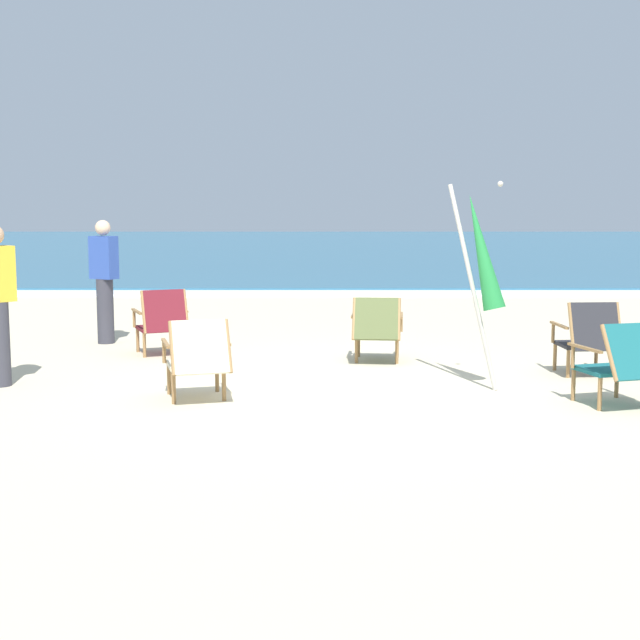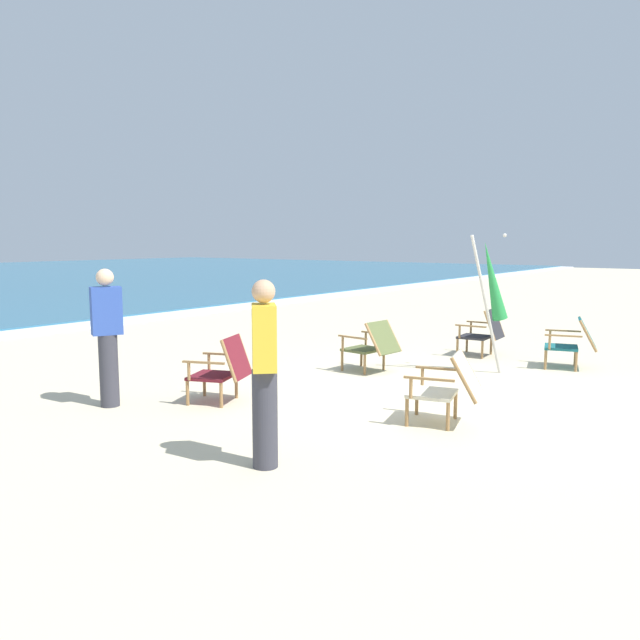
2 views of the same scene
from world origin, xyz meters
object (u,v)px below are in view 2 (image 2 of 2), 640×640
at_px(umbrella_furled_green, 492,283).
at_px(person_near_chairs, 264,372).
at_px(beach_chair_front_left, 223,368).
at_px(beach_chair_far_center, 484,331).
at_px(beach_chair_back_right, 573,341).
at_px(beach_chair_front_right, 448,385).
at_px(person_by_waterline, 107,336).
at_px(beach_chair_mid_center, 372,344).

xyz_separation_m(umbrella_furled_green, person_near_chairs, (-4.84, 0.11, -0.51)).
xyz_separation_m(beach_chair_front_left, beach_chair_far_center, (4.79, -1.34, -0.00)).
height_order(beach_chair_front_left, beach_chair_back_right, beach_chair_front_left).
distance_m(beach_chair_far_center, person_near_chairs, 6.15).
height_order(beach_chair_front_left, person_near_chairs, person_near_chairs).
distance_m(beach_chair_front_right, person_by_waterline, 3.95).
height_order(beach_chair_mid_center, umbrella_furled_green, umbrella_furled_green).
bearing_deg(umbrella_furled_green, beach_chair_back_right, -38.20).
bearing_deg(person_by_waterline, person_near_chairs, -98.18).
xyz_separation_m(beach_chair_mid_center, umbrella_furled_green, (0.93, -1.46, 0.93)).
relative_size(beach_chair_far_center, person_near_chairs, 0.50).
relative_size(beach_chair_front_left, umbrella_furled_green, 0.41).
relative_size(beach_chair_front_right, umbrella_furled_green, 0.43).
xyz_separation_m(beach_chair_front_left, beach_chair_mid_center, (2.59, -0.50, -0.01)).
distance_m(beach_chair_front_left, umbrella_furled_green, 4.13).
distance_m(person_near_chairs, person_by_waterline, 2.84).
xyz_separation_m(beach_chair_front_left, beach_chair_back_right, (4.64, -2.84, -0.01)).
bearing_deg(umbrella_furled_green, beach_chair_far_center, 25.72).
xyz_separation_m(person_near_chairs, person_by_waterline, (0.40, 2.81, 0.00)).
distance_m(beach_chair_far_center, umbrella_furled_green, 1.69).
bearing_deg(beach_chair_far_center, beach_chair_front_right, -163.03).
bearing_deg(beach_chair_back_right, umbrella_furled_green, 141.80).
distance_m(beach_chair_back_right, umbrella_furled_green, 1.70).
relative_size(beach_chair_mid_center, person_near_chairs, 0.51).
bearing_deg(beach_chair_front_left, beach_chair_front_right, -72.98).
relative_size(beach_chair_front_left, beach_chair_front_right, 0.95).
bearing_deg(person_near_chairs, beach_chair_mid_center, 18.92).
bearing_deg(beach_chair_front_left, umbrella_furled_green, -29.10).
xyz_separation_m(beach_chair_far_center, umbrella_furled_green, (-1.28, -0.61, 0.92)).
bearing_deg(person_by_waterline, beach_chair_front_right, -64.22).
height_order(umbrella_furled_green, person_near_chairs, umbrella_furled_green).
relative_size(beach_chair_back_right, beach_chair_mid_center, 1.06).
xyz_separation_m(beach_chair_front_right, beach_chair_far_center, (4.01, 1.22, 0.01)).
height_order(beach_chair_back_right, beach_chair_front_right, beach_chair_back_right).
relative_size(beach_chair_front_left, person_by_waterline, 0.52).
xyz_separation_m(beach_chair_mid_center, person_near_chairs, (-3.91, -1.34, 0.42)).
height_order(beach_chair_front_left, person_by_waterline, person_by_waterline).
bearing_deg(person_near_chairs, umbrella_furled_green, -1.35).
height_order(beach_chair_back_right, umbrella_furled_green, umbrella_furled_green).
bearing_deg(beach_chair_back_right, person_by_waterline, 145.60).
xyz_separation_m(beach_chair_front_left, person_near_chairs, (-1.33, -1.84, 0.41)).
xyz_separation_m(beach_chair_back_right, umbrella_furled_green, (-1.12, 0.88, 0.92)).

